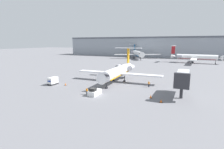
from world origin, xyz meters
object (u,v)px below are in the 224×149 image
Objects in this scene: luggage_cart at (53,81)px; jet_bridge at (183,78)px; worker_near_tug at (87,91)px; airplane_main at (118,71)px; traffic_cone_left at (65,84)px; traffic_cone_mid at (161,101)px; airplane_parked_far_left at (195,57)px; airplane_parked_far_right at (137,53)px; pushback_tug at (95,92)px; traffic_cone_right at (151,96)px; worker_by_wing at (149,84)px.

luggage_cart is 0.32× the size of jet_bridge.
jet_bridge is (21.15, 7.99, 3.57)m from worker_near_tug.
traffic_cone_left is (-12.19, -11.42, -3.09)m from airplane_main.
airplane_parked_far_left is (6.84, 80.96, 3.35)m from traffic_cone_mid.
traffic_cone_left is 92.50m from airplane_parked_far_right.
airplane_parked_far_right is (-15.89, 97.41, 3.13)m from worker_near_tug.
airplane_parked_far_right reaches higher than luggage_cart.
traffic_cone_left is 0.02× the size of airplane_parked_far_right.
pushback_tug is 85.17m from airplane_parked_far_left.
airplane_main is 82.71m from airplane_parked_far_right.
pushback_tug is at bearing -166.24° from traffic_cone_right.
pushback_tug is 98.64m from airplane_parked_far_right.
worker_by_wing reaches higher than traffic_cone_left.
airplane_main reaches higher than airplane_parked_far_left.
airplane_parked_far_left reaches higher than jet_bridge.
pushback_tug reaches higher than worker_by_wing.
pushback_tug reaches higher than traffic_cone_mid.
airplane_parked_far_left reaches higher than worker_by_wing.
traffic_cone_mid is (28.20, -3.51, -0.01)m from traffic_cone_left.
jet_bridge reaches higher than traffic_cone_left.
worker_by_wing is (10.70, -3.06, -2.55)m from airplane_main.
worker_near_tug is 17.55m from traffic_cone_mid.
traffic_cone_mid is at bearing 4.27° from pushback_tug.
pushback_tug is at bearing -128.15° from worker_by_wing.
airplane_main is at bearing 37.36° from luggage_cart.
luggage_cart is at bearing 175.37° from traffic_cone_mid.
traffic_cone_right reaches higher than traffic_cone_left.
pushback_tug is 20.99m from jet_bridge.
worker_by_wing is 2.15× the size of traffic_cone_right.
pushback_tug is 13.31m from traffic_cone_right.
jet_bridge is at bearing 60.03° from traffic_cone_mid.
traffic_cone_mid is at bearing -43.01° from airplane_main.
jet_bridge is (19.23, 7.54, 3.74)m from pushback_tug.
airplane_parked_far_right is at bearing 108.14° from traffic_cone_right.
luggage_cart is 4.26× the size of traffic_cone_mid.
traffic_cone_right is 0.08× the size of jet_bridge.
worker_near_tug is 11.90m from traffic_cone_left.
traffic_cone_mid is at bearing -70.80° from airplane_parked_far_right.
worker_near_tug is 0.05× the size of airplane_parked_far_right.
traffic_cone_left is 25.62m from traffic_cone_right.
traffic_cone_left is at bearing -86.80° from airplane_parked_far_right.
airplane_main is at bearing 84.94° from worker_near_tug.
luggage_cart is at bearing -142.64° from airplane_main.
airplane_parked_far_right is (-1.21, 93.20, 2.86)m from luggage_cart.
traffic_cone_mid is at bearing -37.37° from traffic_cone_right.
traffic_cone_mid is at bearing -4.63° from luggage_cart.
jet_bridge is (37.04, -89.42, 0.45)m from airplane_parked_far_right.
airplane_main is 7.18× the size of pushback_tug.
luggage_cart is 1.81× the size of worker_near_tug.
luggage_cart is at bearing 164.00° from worker_near_tug.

